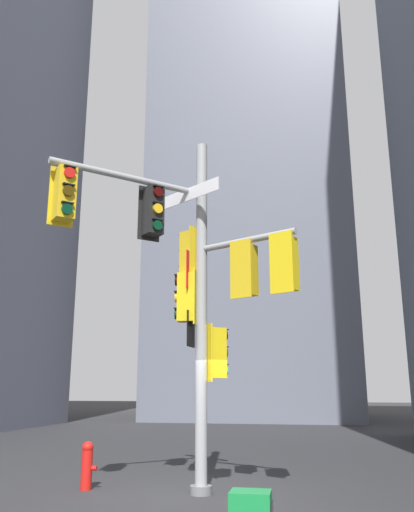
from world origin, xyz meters
TOP-DOWN VIEW (x-y plane):
  - ground at (0.00, 0.00)m, footprint 120.00×120.00m
  - building_mid_block at (-1.28, 25.40)m, footprint 12.65×12.65m
  - signal_pole_assembly at (-0.07, -0.42)m, footprint 4.49×2.73m
  - fire_hydrant at (-2.33, 0.03)m, footprint 0.33×0.23m

SIDE VIEW (x-z plane):
  - ground at x=0.00m, z-range 0.00..0.00m
  - fire_hydrant at x=-2.33m, z-range 0.02..0.93m
  - signal_pole_assembly at x=-0.07m, z-range 0.56..7.72m
  - building_mid_block at x=-1.28m, z-range 0.00..51.78m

